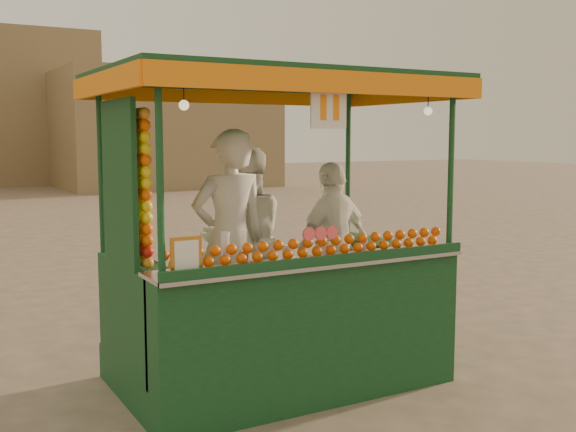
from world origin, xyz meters
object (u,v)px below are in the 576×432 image
juice_cart (275,287)px  vendor_middle (245,240)px  vendor_left (230,239)px  vendor_right (334,244)px

juice_cart → vendor_middle: size_ratio=1.70×
juice_cart → vendor_left: size_ratio=1.55×
juice_cart → vendor_right: 1.02m
juice_cart → vendor_left: (-0.28, 0.31, 0.40)m
vendor_middle → juice_cart: bearing=94.5°
vendor_middle → vendor_right: 0.88m
vendor_middle → vendor_left: bearing=57.2°
juice_cart → vendor_middle: 0.76m
juice_cart → vendor_right: juice_cart is taller
juice_cart → vendor_middle: (0.05, 0.69, 0.32)m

